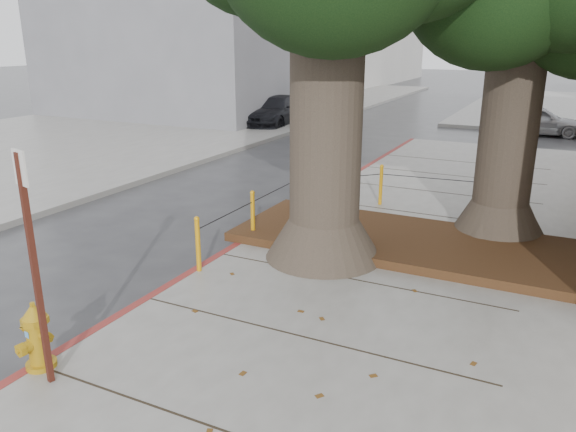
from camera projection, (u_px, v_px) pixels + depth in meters
name	position (u px, v px, depth m)	size (l,w,h in m)	color
ground	(265.00, 337.00, 7.53)	(140.00, 140.00, 0.00)	#28282B
sidewalk_opposite	(74.00, 139.00, 21.98)	(14.00, 60.00, 0.15)	slate
curb_red	(235.00, 249.00, 10.49)	(0.14, 26.00, 0.16)	maroon
planter_bed	(408.00, 242.00, 10.41)	(6.40, 2.60, 0.16)	black
bollard_ring	(330.00, 201.00, 11.43)	(3.79, 5.39, 0.95)	orange
fire_hydrant	(37.00, 336.00, 6.46)	(0.44, 0.41, 0.83)	#B88912
signpost	(33.00, 258.00, 5.86)	(0.26, 0.09, 2.63)	#471911
car_silver	(537.00, 120.00, 23.08)	(1.44, 3.58, 1.22)	#9B9CA0
car_dark	(275.00, 111.00, 25.64)	(1.86, 4.58, 1.33)	black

